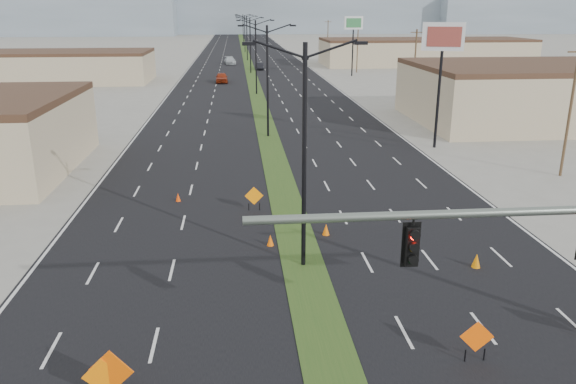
{
  "coord_description": "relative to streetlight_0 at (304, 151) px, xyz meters",
  "views": [
    {
      "loc": [
        -2.87,
        -11.47,
        11.23
      ],
      "look_at": [
        -0.6,
        13.18,
        3.2
      ],
      "focal_mm": 35.0,
      "sensor_mm": 36.0,
      "label": 1
    }
  ],
  "objects": [
    {
      "name": "road_surface",
      "position": [
        0.0,
        88.0,
        -5.42
      ],
      "size": [
        25.0,
        400.0,
        0.02
      ],
      "primitive_type": "cube",
      "color": "black",
      "rests_on": "ground"
    },
    {
      "name": "median_strip",
      "position": [
        0.0,
        88.0,
        -5.42
      ],
      "size": [
        2.0,
        400.0,
        0.04
      ],
      "primitive_type": "cube",
      "color": "#284B1A",
      "rests_on": "ground"
    },
    {
      "name": "building_sw_far",
      "position": [
        -32.0,
        73.0,
        -3.17
      ],
      "size": [
        30.0,
        14.0,
        4.5
      ],
      "primitive_type": "cube",
      "color": "#C0AD89",
      "rests_on": "ground"
    },
    {
      "name": "building_se_far",
      "position": [
        38.0,
        98.0,
        -2.92
      ],
      "size": [
        44.0,
        16.0,
        5.0
      ],
      "primitive_type": "cube",
      "color": "#C0AD89",
      "rests_on": "ground"
    },
    {
      "name": "mesa_center",
      "position": [
        40.0,
        288.0,
        8.58
      ],
      "size": [
        220.0,
        50.0,
        28.0
      ],
      "primitive_type": "cube",
      "color": "gray",
      "rests_on": "ground"
    },
    {
      "name": "mesa_east",
      "position": [
        180.0,
        278.0,
        3.58
      ],
      "size": [
        160.0,
        50.0,
        18.0
      ],
      "primitive_type": "cube",
      "color": "gray",
      "rests_on": "ground"
    },
    {
      "name": "mesa_backdrop",
      "position": [
        -30.0,
        308.0,
        10.58
      ],
      "size": [
        140.0,
        50.0,
        32.0
      ],
      "primitive_type": "cube",
      "color": "gray",
      "rests_on": "ground"
    },
    {
      "name": "streetlight_0",
      "position": [
        0.0,
        0.0,
        0.0
      ],
      "size": [
        5.15,
        0.24,
        10.02
      ],
      "color": "black",
      "rests_on": "ground"
    },
    {
      "name": "streetlight_1",
      "position": [
        0.0,
        28.0,
        0.0
      ],
      "size": [
        5.15,
        0.24,
        10.02
      ],
      "color": "black",
      "rests_on": "ground"
    },
    {
      "name": "streetlight_2",
      "position": [
        0.0,
        56.0,
        0.0
      ],
      "size": [
        5.15,
        0.24,
        10.02
      ],
      "color": "black",
      "rests_on": "ground"
    },
    {
      "name": "streetlight_3",
      "position": [
        0.0,
        84.0,
        0.0
      ],
      "size": [
        5.15,
        0.24,
        10.02
      ],
      "color": "black",
      "rests_on": "ground"
    },
    {
      "name": "streetlight_4",
      "position": [
        0.0,
        112.0,
        0.0
      ],
      "size": [
        5.15,
        0.24,
        10.02
      ],
      "color": "black",
      "rests_on": "ground"
    },
    {
      "name": "streetlight_5",
      "position": [
        0.0,
        140.0,
        0.0
      ],
      "size": [
        5.15,
        0.24,
        10.02
      ],
      "color": "black",
      "rests_on": "ground"
    },
    {
      "name": "streetlight_6",
      "position": [
        0.0,
        168.0,
        0.0
      ],
      "size": [
        5.15,
        0.24,
        10.02
      ],
      "color": "black",
      "rests_on": "ground"
    },
    {
      "name": "utility_pole_0",
      "position": [
        20.0,
        13.0,
        -0.74
      ],
      "size": [
        1.6,
        0.2,
        9.0
      ],
      "color": "#4C3823",
      "rests_on": "ground"
    },
    {
      "name": "utility_pole_1",
      "position": [
        20.0,
        48.0,
        -0.74
      ],
      "size": [
        1.6,
        0.2,
        9.0
      ],
      "color": "#4C3823",
      "rests_on": "ground"
    },
    {
      "name": "utility_pole_2",
      "position": [
        20.0,
        83.0,
        -0.74
      ],
      "size": [
        1.6,
        0.2,
        9.0
      ],
      "color": "#4C3823",
      "rests_on": "ground"
    },
    {
      "name": "utility_pole_3",
      "position": [
        20.0,
        118.0,
        -0.74
      ],
      "size": [
        1.6,
        0.2,
        9.0
      ],
      "color": "#4C3823",
      "rests_on": "ground"
    },
    {
      "name": "car_left",
      "position": [
        -5.14,
        69.67,
        -4.62
      ],
      "size": [
        2.0,
        4.74,
        1.6
      ],
      "primitive_type": "imported",
      "rotation": [
        0.0,
        0.0,
        0.02
      ],
      "color": "maroon",
      "rests_on": "ground"
    },
    {
      "name": "car_mid",
      "position": [
        2.0,
        90.18,
        -4.75
      ],
      "size": [
        1.44,
        4.05,
        1.33
      ],
      "primitive_type": "imported",
      "rotation": [
        0.0,
        0.0,
        -0.01
      ],
      "color": "black",
      "rests_on": "ground"
    },
    {
      "name": "car_far",
      "position": [
        -4.0,
        102.52,
        -4.64
      ],
      "size": [
        2.75,
        5.56,
        1.55
      ],
      "primitive_type": "imported",
      "rotation": [
        0.0,
        0.0,
        0.11
      ],
      "color": "silver",
      "rests_on": "ground"
    },
    {
      "name": "construction_sign_0",
      "position": [
        -7.03,
        -9.0,
        -4.49
      ],
      "size": [
        1.18,
        0.14,
        1.58
      ],
      "rotation": [
        0.0,
        0.0,
        0.09
      ],
      "color": "orange",
      "rests_on": "ground"
    },
    {
      "name": "construction_sign_1",
      "position": [
        -6.76,
        -9.0,
        -4.34
      ],
      "size": [
        1.36,
        0.28,
        1.83
      ],
      "rotation": [
        0.0,
        0.0,
        -0.17
      ],
      "color": "#E15204",
      "rests_on": "ground"
    },
    {
      "name": "construction_sign_2",
      "position": [
        -2.0,
        7.71,
        -4.58
      ],
      "size": [
        1.08,
        0.05,
        1.44
      ],
      "rotation": [
        0.0,
        0.0,
        -0.01
      ],
      "color": "orange",
      "rests_on": "ground"
    },
    {
      "name": "construction_sign_3",
      "position": [
        4.84,
        -7.94,
        -4.53
      ],
      "size": [
        1.13,
        0.16,
        1.51
      ],
      "rotation": [
        0.0,
        0.0,
        -0.1
      ],
      "color": "#FF5605",
      "rests_on": "ground"
    },
    {
      "name": "cone_0",
      "position": [
        -1.38,
        2.39,
        -5.12
      ],
      "size": [
        0.46,
        0.46,
        0.59
      ],
      "primitive_type": "cone",
      "rotation": [
        0.0,
        0.0,
        0.36
      ],
      "color": "#F55E05",
      "rests_on": "ground"
    },
    {
      "name": "cone_1",
      "position": [
        1.62,
        3.53,
        -5.11
      ],
      "size": [
        0.49,
        0.49,
        0.62
      ],
      "primitive_type": "cone",
      "rotation": [
        0.0,
        0.0,
        0.4
      ],
      "color": "orange",
      "rests_on": "ground"
    },
    {
      "name": "cone_2",
      "position": [
        7.85,
        -0.96,
        -5.07
      ],
      "size": [
        0.46,
        0.46,
        0.69
      ],
      "primitive_type": "cone",
      "rotation": [
        0.0,
        0.0,
        0.13
      ],
      "color": "orange",
      "rests_on": "ground"
    },
    {
      "name": "cone_3",
      "position": [
        -6.62,
        9.76,
        -5.15
      ],
      "size": [
        0.39,
        0.39,
        0.53
      ],
      "primitive_type": "cone",
      "rotation": [
        0.0,
        0.0,
        -0.23
      ],
      "color": "#EE4105",
      "rests_on": "ground"
    },
    {
      "name": "pole_sign_east_near",
      "position": [
        14.0,
        22.27,
        3.06
      ],
      "size": [
        3.29,
        1.47,
        10.33
      ],
      "rotation": [
        0.0,
        0.0,
        -0.35
      ],
      "color": "black",
      "rests_on": "ground"
    },
    {
      "name": "pole_sign_east_far",
      "position": [
        17.96,
        77.47,
        3.01
      ],
      "size": [
        3.37,
        0.62,
        10.27
      ],
      "rotation": [
        0.0,
        0.0,
        0.07
      ],
      "color": "black",
      "rests_on": "ground"
    }
  ]
}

